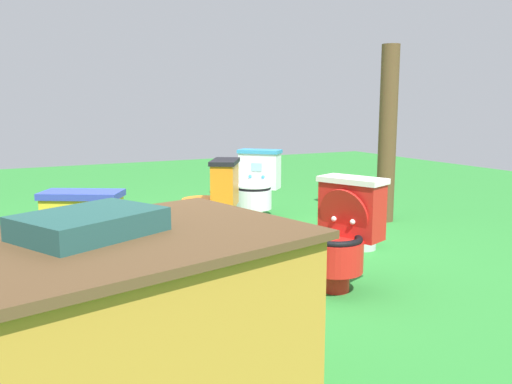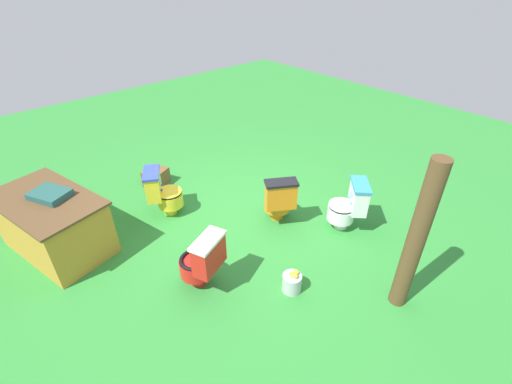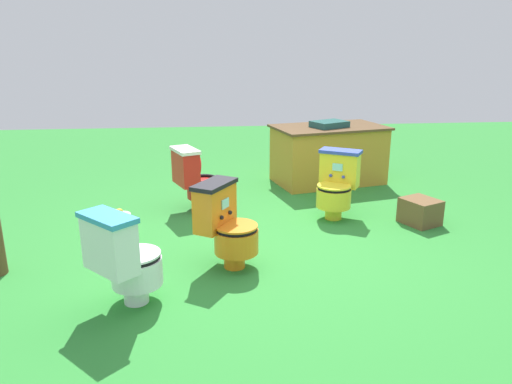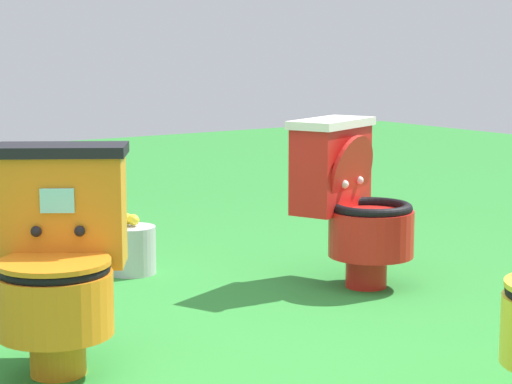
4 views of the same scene
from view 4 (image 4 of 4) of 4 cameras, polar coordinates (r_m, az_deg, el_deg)
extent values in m
plane|color=#2D8433|center=(3.20, -1.84, -10.52)|extent=(14.00, 14.00, 0.00)
cylinder|color=orange|center=(3.22, -11.58, -9.28)|extent=(0.25, 0.25, 0.14)
cylinder|color=orange|center=(3.15, -11.73, -6.46)|extent=(0.51, 0.51, 0.20)
torus|color=black|center=(3.13, -11.80, -4.48)|extent=(0.49, 0.49, 0.04)
cylinder|color=black|center=(3.14, -11.77, -5.40)|extent=(0.33, 0.33, 0.01)
cube|color=orange|center=(3.29, -11.33, -1.07)|extent=(0.38, 0.45, 0.37)
cube|color=black|center=(3.26, -11.44, 2.44)|extent=(0.41, 0.48, 0.04)
cube|color=#8CE0E5|center=(3.18, -11.63, -0.50)|extent=(0.07, 0.10, 0.08)
cylinder|color=orange|center=(3.12, -11.81, -4.08)|extent=(0.50, 0.50, 0.02)
sphere|color=black|center=(3.18, -10.34, -2.28)|extent=(0.04, 0.04, 0.04)
sphere|color=black|center=(3.21, -12.82, -2.29)|extent=(0.04, 0.04, 0.04)
cylinder|color=red|center=(4.26, 6.51, -4.64)|extent=(0.23, 0.23, 0.14)
cylinder|color=red|center=(4.21, 6.79, -2.43)|extent=(0.48, 0.48, 0.20)
torus|color=black|center=(4.19, 6.82, -0.93)|extent=(0.46, 0.46, 0.04)
cylinder|color=white|center=(4.20, 6.80, -1.63)|extent=(0.31, 0.31, 0.01)
cube|color=red|center=(4.26, 4.45, 1.35)|extent=(0.33, 0.45, 0.37)
cube|color=white|center=(4.24, 4.48, 4.07)|extent=(0.36, 0.48, 0.04)
cube|color=#8CE0E5|center=(4.21, 5.66, 1.92)|extent=(0.05, 0.10, 0.08)
cylinder|color=red|center=(4.22, 5.64, 1.05)|extent=(0.22, 0.36, 0.35)
sphere|color=white|center=(4.28, 6.12, 0.69)|extent=(0.04, 0.04, 0.04)
sphere|color=white|center=(4.16, 5.24, 0.45)|extent=(0.04, 0.04, 0.04)
cylinder|color=#B7B7BF|center=(4.50, -7.31, -3.41)|extent=(0.22, 0.22, 0.22)
ellipsoid|color=yellow|center=(4.47, -7.25, -1.64)|extent=(0.07, 0.05, 0.05)
ellipsoid|color=yellow|center=(4.50, -7.60, -1.59)|extent=(0.07, 0.05, 0.05)
ellipsoid|color=yellow|center=(4.45, -7.99, -1.71)|extent=(0.07, 0.05, 0.05)
camera|label=1|loc=(5.58, 44.30, 7.90)|focal=37.67mm
camera|label=2|loc=(7.38, 1.49, 25.58)|focal=24.93mm
camera|label=3|loc=(4.05, -77.23, 12.64)|focal=34.19mm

